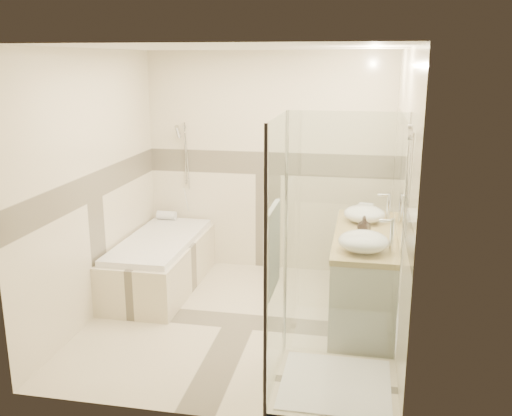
% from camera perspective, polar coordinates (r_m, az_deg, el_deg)
% --- Properties ---
extents(room, '(2.82, 3.02, 2.52)m').
position_cam_1_polar(room, '(5.08, -1.00, 1.63)').
color(room, beige).
rests_on(room, ground).
extents(bathtub, '(0.75, 1.70, 0.56)m').
position_cam_1_polar(bathtub, '(6.24, -9.53, -5.20)').
color(bathtub, beige).
rests_on(bathtub, ground).
extents(vanity, '(0.58, 1.62, 0.85)m').
position_cam_1_polar(vanity, '(5.50, 10.72, -6.69)').
color(vanity, silver).
rests_on(vanity, ground).
extents(shower_enclosure, '(0.96, 0.93, 2.04)m').
position_cam_1_polar(shower_enclosure, '(4.31, 6.62, -11.59)').
color(shower_enclosure, beige).
rests_on(shower_enclosure, ground).
extents(vessel_sink_near, '(0.41, 0.41, 0.16)m').
position_cam_1_polar(vessel_sink_near, '(5.70, 10.79, -0.58)').
color(vessel_sink_near, white).
rests_on(vessel_sink_near, vanity).
extents(vessel_sink_far, '(0.42, 0.42, 0.17)m').
position_cam_1_polar(vessel_sink_far, '(4.83, 10.70, -3.30)').
color(vessel_sink_far, white).
rests_on(vessel_sink_far, vanity).
extents(faucet_near, '(0.12, 0.03, 0.30)m').
position_cam_1_polar(faucet_near, '(5.68, 13.00, 0.22)').
color(faucet_near, silver).
rests_on(faucet_near, vanity).
extents(faucet_far, '(0.12, 0.03, 0.29)m').
position_cam_1_polar(faucet_far, '(4.81, 13.31, -2.45)').
color(faucet_far, silver).
rests_on(faucet_far, vanity).
extents(amenity_bottle_a, '(0.10, 0.10, 0.18)m').
position_cam_1_polar(amenity_bottle_a, '(5.22, 10.75, -1.87)').
color(amenity_bottle_a, black).
rests_on(amenity_bottle_a, vanity).
extents(amenity_bottle_b, '(0.15, 0.15, 0.16)m').
position_cam_1_polar(amenity_bottle_b, '(5.33, 10.76, -1.63)').
color(amenity_bottle_b, black).
rests_on(amenity_bottle_b, vanity).
extents(folded_towels, '(0.19, 0.27, 0.08)m').
position_cam_1_polar(folded_towels, '(6.04, 10.80, -0.11)').
color(folded_towels, silver).
rests_on(folded_towels, vanity).
extents(rolled_towel, '(0.22, 0.10, 0.10)m').
position_cam_1_polar(rolled_towel, '(6.84, -8.93, -0.72)').
color(rolled_towel, silver).
rests_on(rolled_towel, bathtub).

